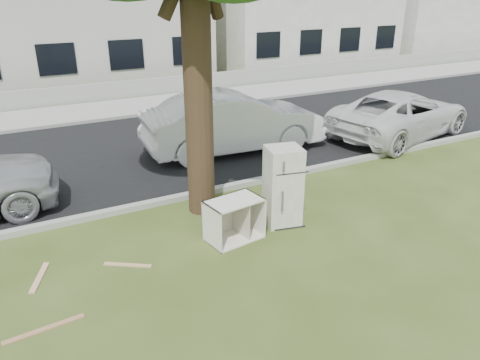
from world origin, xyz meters
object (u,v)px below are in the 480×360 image
fridge (283,186)px  car_center (234,122)px  cabinet (234,220)px  car_right (401,114)px

fridge → car_center: bearing=87.5°
fridge → car_center: (1.15, 4.26, 0.04)m
cabinet → car_center: (2.25, 4.37, 0.43)m
fridge → cabinet: 1.18m
fridge → cabinet: (-1.11, -0.11, -0.39)m
cabinet → car_right: car_right is taller
fridge → car_center: car_center is taller
fridge → car_center: size_ratio=0.31×
fridge → cabinet: size_ratio=1.56×
car_right → cabinet: bearing=101.9°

